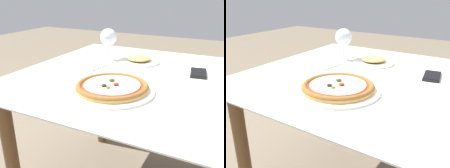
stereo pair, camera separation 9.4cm
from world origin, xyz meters
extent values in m
cube|color=brown|center=(0.00, 0.00, 0.68)|extent=(1.07, 0.92, 0.04)
cube|color=silver|center=(0.00, 0.00, 0.70)|extent=(1.17, 1.02, 0.01)
cylinder|color=brown|center=(-0.48, -0.40, 0.33)|extent=(0.06, 0.06, 0.67)
cylinder|color=brown|center=(-0.48, 0.40, 0.33)|extent=(0.06, 0.06, 0.67)
cylinder|color=white|center=(-0.07, -0.22, 0.71)|extent=(0.33, 0.33, 0.01)
cylinder|color=tan|center=(-0.07, -0.22, 0.72)|extent=(0.28, 0.28, 0.01)
torus|color=#935B28|center=(-0.07, -0.22, 0.73)|extent=(0.28, 0.28, 0.02)
cylinder|color=#BC381E|center=(-0.07, -0.22, 0.73)|extent=(0.23, 0.23, 0.00)
cylinder|color=beige|center=(-0.07, -0.22, 0.73)|extent=(0.22, 0.22, 0.00)
ellipsoid|color=#425123|center=(-0.09, -0.19, 0.74)|extent=(0.02, 0.02, 0.01)
ellipsoid|color=#4C7A33|center=(-0.06, -0.27, 0.74)|extent=(0.01, 0.01, 0.01)
ellipsoid|color=#A83323|center=(-0.05, -0.23, 0.74)|extent=(0.02, 0.02, 0.01)
ellipsoid|color=#2D2319|center=(-0.09, -0.26, 0.74)|extent=(0.02, 0.02, 0.01)
cube|color=silver|center=(-0.27, -0.02, 0.71)|extent=(0.03, 0.11, 0.00)
cube|color=silver|center=(-0.26, 0.05, 0.71)|extent=(0.03, 0.02, 0.00)
cube|color=silver|center=(-0.27, 0.08, 0.71)|extent=(0.01, 0.05, 0.00)
cube|color=silver|center=(-0.26, 0.08, 0.71)|extent=(0.01, 0.05, 0.00)
cube|color=silver|center=(-0.26, 0.08, 0.71)|extent=(0.01, 0.05, 0.00)
cube|color=silver|center=(-0.25, 0.07, 0.71)|extent=(0.01, 0.05, 0.00)
cylinder|color=silver|center=(-0.30, 0.18, 0.71)|extent=(0.07, 0.07, 0.00)
cylinder|color=silver|center=(-0.30, 0.18, 0.75)|extent=(0.01, 0.01, 0.08)
sphere|color=silver|center=(-0.30, 0.18, 0.83)|extent=(0.09, 0.09, 0.09)
cube|color=black|center=(0.19, 0.14, 0.71)|extent=(0.09, 0.15, 0.01)
cube|color=black|center=(0.19, 0.14, 0.72)|extent=(0.08, 0.14, 0.00)
cylinder|color=white|center=(-0.13, 0.21, 0.71)|extent=(0.22, 0.22, 0.01)
ellipsoid|color=tan|center=(-0.13, 0.21, 0.73)|extent=(0.12, 0.12, 0.03)
camera|label=1|loc=(0.33, -1.01, 1.07)|focal=40.00mm
camera|label=2|loc=(0.41, -0.96, 1.07)|focal=40.00mm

